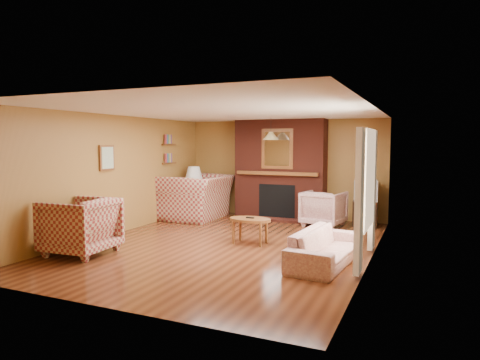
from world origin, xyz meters
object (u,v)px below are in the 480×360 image
at_px(table_lamp, 194,179).
at_px(crt_tv, 366,190).
at_px(floral_armchair, 324,208).
at_px(fireplace, 280,170).
at_px(coffee_table, 250,222).
at_px(plaid_armchair, 80,226).
at_px(floral_sofa, 326,247).
at_px(tv_stand, 365,213).
at_px(side_table, 194,205).
at_px(plaid_loveseat, 197,197).

bearing_deg(table_lamp, crt_tv, 4.74).
relative_size(floral_armchair, table_lamp, 1.21).
xyz_separation_m(fireplace, table_lamp, (-2.10, -0.53, -0.25)).
bearing_deg(coffee_table, table_lamp, 137.73).
height_order(plaid_armchair, floral_sofa, plaid_armchair).
distance_m(tv_stand, crt_tv, 0.51).
distance_m(floral_armchair, table_lamp, 3.34).
height_order(fireplace, floral_armchair, fireplace).
xyz_separation_m(side_table, tv_stand, (4.15, 0.35, 0.02)).
distance_m(plaid_armchair, floral_armchair, 5.12).
distance_m(plaid_armchair, tv_stand, 5.93).
height_order(plaid_loveseat, table_lamp, table_lamp).
xyz_separation_m(floral_sofa, coffee_table, (-1.56, 0.74, 0.14)).
bearing_deg(coffee_table, side_table, 137.73).
xyz_separation_m(tv_stand, crt_tv, (0.00, -0.01, 0.51)).
xyz_separation_m(plaid_loveseat, floral_armchair, (3.05, 0.29, -0.14)).
bearing_deg(side_table, coffee_table, -42.27).
relative_size(floral_armchair, side_table, 1.61).
xyz_separation_m(coffee_table, tv_stand, (1.71, 2.57, -0.12)).
relative_size(plaid_armchair, floral_sofa, 0.58).
relative_size(plaid_loveseat, floral_sofa, 0.90).
relative_size(side_table, table_lamp, 0.75).
bearing_deg(coffee_table, fireplace, 97.13).
relative_size(fireplace, floral_armchair, 2.79).
height_order(plaid_loveseat, crt_tv, plaid_loveseat).
xyz_separation_m(plaid_loveseat, plaid_armchair, (-0.10, -3.74, -0.06)).
height_order(plaid_armchair, coffee_table, plaid_armchair).
bearing_deg(crt_tv, floral_sofa, -92.59).
relative_size(plaid_loveseat, plaid_armchair, 1.57).
relative_size(plaid_loveseat, tv_stand, 2.86).
height_order(plaid_loveseat, side_table, plaid_loveseat).
distance_m(floral_armchair, tv_stand, 0.93).
bearing_deg(floral_sofa, fireplace, 33.80).
xyz_separation_m(table_lamp, crt_tv, (4.15, 0.34, -0.14)).
bearing_deg(tv_stand, fireplace, 170.50).
height_order(side_table, tv_stand, tv_stand).
relative_size(coffee_table, side_table, 1.46).
bearing_deg(floral_armchair, plaid_loveseat, 15.04).
xyz_separation_m(floral_armchair, tv_stand, (0.85, 0.35, -0.11)).
height_order(floral_sofa, coffee_table, floral_sofa).
xyz_separation_m(floral_armchair, table_lamp, (-3.30, -0.00, 0.54)).
relative_size(plaid_armchair, table_lamp, 1.45).
bearing_deg(fireplace, crt_tv, -5.30).
height_order(fireplace, floral_sofa, fireplace).
distance_m(floral_sofa, side_table, 4.98).
bearing_deg(plaid_loveseat, floral_armchair, 94.13).
bearing_deg(fireplace, tv_stand, -5.15).
distance_m(plaid_loveseat, floral_sofa, 4.61).
relative_size(plaid_armchair, coffee_table, 1.32).
bearing_deg(crt_tv, fireplace, 174.70).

